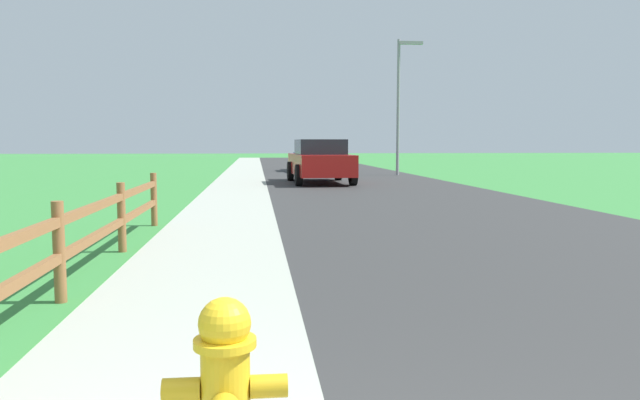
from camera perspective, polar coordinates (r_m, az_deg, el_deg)
ground_plane at (r=26.39m, az=-5.21°, el=2.13°), size 120.00×120.00×0.00m
road_asphalt at (r=28.65m, az=1.75°, el=2.41°), size 7.00×66.00×0.01m
curb_concrete at (r=28.50m, az=-11.32°, el=2.30°), size 6.00×66.00×0.01m
grass_verge at (r=28.68m, az=-14.30°, el=2.26°), size 5.00×66.00×0.00m
fire_hydrant at (r=2.67m, az=-8.85°, el=-17.70°), size 0.52×0.43×0.85m
rail_fence at (r=6.10m, az=-23.30°, el=-3.78°), size 0.11×10.66×0.95m
parked_suv_red at (r=22.56m, az=-0.01°, el=3.68°), size 2.27×4.95×1.61m
parked_car_blue at (r=32.16m, az=-0.63°, el=4.10°), size 2.05×4.70×1.53m
street_lamp at (r=28.35m, az=7.58°, el=9.76°), size 1.17×0.20×6.15m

